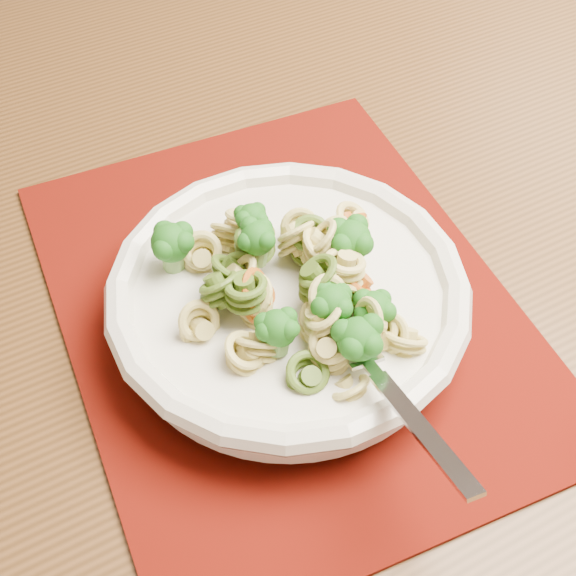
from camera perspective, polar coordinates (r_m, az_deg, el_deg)
The scene contains 5 objects.
dining_table at distance 0.68m, azimuth 12.57°, elevation -5.76°, with size 1.63×1.39×0.70m.
placemat at distance 0.58m, azimuth -0.14°, elevation -1.33°, with size 0.40×0.31×0.00m, color #4C0603.
pasta_bowl at distance 0.55m, azimuth 0.00°, elevation -0.73°, with size 0.25×0.25×0.05m.
pasta_broccoli_heap at distance 0.53m, azimuth 0.00°, elevation 0.41°, with size 0.21×0.21×0.06m, color #C9BC63, non-canonical shape.
fork at distance 0.50m, azimuth 5.13°, elevation -4.65°, with size 0.19×0.02×0.01m, color silver, non-canonical shape.
Camera 1 is at (0.04, -1.05, 1.15)m, focal length 50.00 mm.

